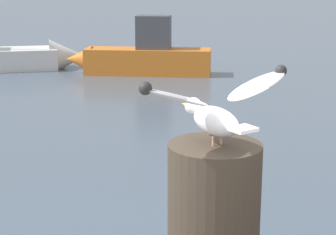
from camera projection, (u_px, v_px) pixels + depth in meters
seagull at (215, 109)px, 2.04m from camera, size 0.62×0.39×0.26m
boat_orange at (139, 56)px, 16.30m from camera, size 3.34×3.50×1.62m
boat_white at (3, 56)px, 17.01m from camera, size 4.75×3.42×4.77m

